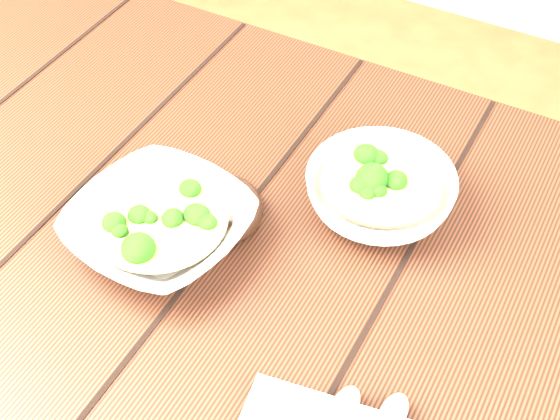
# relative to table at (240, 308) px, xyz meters

# --- Properties ---
(table) EXTENTS (1.20, 0.80, 0.75)m
(table) POSITION_rel_table_xyz_m (0.00, 0.00, 0.00)
(table) COLOR #371A0F
(table) RESTS_ON ground
(soup_bowl_front) EXTENTS (0.22, 0.22, 0.06)m
(soup_bowl_front) POSITION_rel_table_xyz_m (-0.08, -0.03, 0.15)
(soup_bowl_front) COLOR silver
(soup_bowl_front) RESTS_ON table
(soup_bowl_back) EXTENTS (0.22, 0.22, 0.06)m
(soup_bowl_back) POSITION_rel_table_xyz_m (0.12, 0.13, 0.15)
(soup_bowl_back) COLOR silver
(soup_bowl_back) RESTS_ON table
(trivet) EXTENTS (0.14, 0.14, 0.03)m
(trivet) POSITION_rel_table_xyz_m (-0.04, 0.03, 0.13)
(trivet) COLOR black
(trivet) RESTS_ON table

